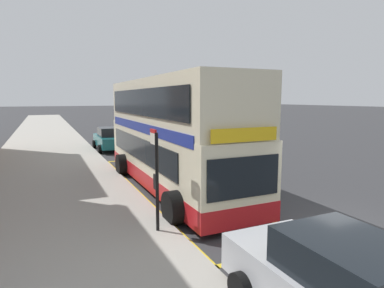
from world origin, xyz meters
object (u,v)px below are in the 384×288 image
at_px(double_decker_bus, 171,138).
at_px(parked_car_silver_far, 130,121).
at_px(parked_car_teal_distant, 110,139).
at_px(bus_stop_sign, 156,172).
at_px(parked_car_black_ahead, 165,125).

height_order(double_decker_bus, parked_car_silver_far, double_decker_bus).
bearing_deg(double_decker_bus, parked_car_teal_distant, 92.34).
bearing_deg(parked_car_teal_distant, double_decker_bus, -86.91).
relative_size(double_decker_bus, bus_stop_sign, 3.97).
xyz_separation_m(bus_stop_sign, parked_car_teal_distant, (1.61, 15.17, -0.93)).
bearing_deg(parked_car_black_ahead, parked_car_silver_far, 105.18).
relative_size(parked_car_teal_distant, parked_car_black_ahead, 1.00).
bearing_deg(double_decker_bus, bus_stop_sign, -115.54).
distance_m(bus_stop_sign, parked_car_silver_far, 33.73).
bearing_deg(parked_car_black_ahead, double_decker_bus, -108.53).
distance_m(bus_stop_sign, parked_car_black_ahead, 26.77).
bearing_deg(parked_car_black_ahead, parked_car_teal_distant, -127.22).
distance_m(double_decker_bus, parked_car_teal_distant, 10.96).
distance_m(bus_stop_sign, parked_car_teal_distant, 15.28).
bearing_deg(bus_stop_sign, parked_car_teal_distant, 83.96).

